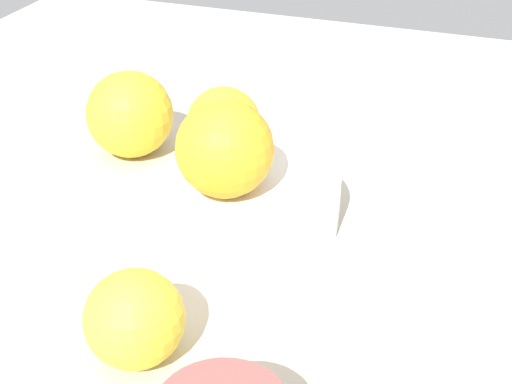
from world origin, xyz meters
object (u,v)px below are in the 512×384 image
orange_in_bowl_0 (224,124)px  orange_loose_1 (130,114)px  fruit_bowl (256,199)px  orange_loose_0 (135,319)px  orange_in_bowl_1 (225,149)px

orange_in_bowl_0 → orange_loose_1: 14.66cm
orange_in_bowl_0 → orange_loose_1: (12.54, -6.43, -4.03)cm
orange_in_bowl_0 → orange_loose_1: orange_in_bowl_0 is taller
fruit_bowl → orange_in_bowl_0: size_ratio=2.29×
fruit_bowl → orange_loose_0: orange_loose_0 is taller
fruit_bowl → orange_loose_1: 17.79cm
orange_loose_0 → fruit_bowl: bearing=-96.9°
fruit_bowl → orange_loose_0: size_ratio=2.12×
orange_in_bowl_1 → orange_loose_1: (14.75, -11.76, -4.73)cm
fruit_bowl → orange_in_bowl_1: 7.68cm
orange_in_bowl_1 → orange_loose_1: orange_in_bowl_1 is taller
orange_in_bowl_0 → orange_loose_0: size_ratio=0.93×
orange_loose_0 → orange_loose_1: 28.90cm
orange_in_bowl_0 → orange_in_bowl_1: (-2.21, 5.32, 0.70)cm
orange_loose_1 → orange_in_bowl_0: bearing=152.8°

